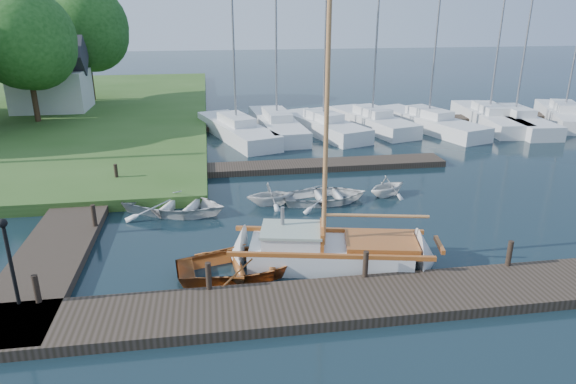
{
  "coord_description": "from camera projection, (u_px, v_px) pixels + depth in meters",
  "views": [
    {
      "loc": [
        -2.74,
        -17.72,
        7.74
      ],
      "look_at": [
        0.0,
        0.0,
        1.2
      ],
      "focal_mm": 32.0,
      "sensor_mm": 36.0,
      "label": 1
    }
  ],
  "objects": [
    {
      "name": "marina_boat_3",
      "position": [
        372.0,
        120.0,
        34.07
      ],
      "size": [
        4.2,
        8.23,
        12.6
      ],
      "rotation": [
        0.0,
        0.0,
        1.84
      ],
      "color": "silver",
      "rests_on": "ground"
    },
    {
      "name": "pontoon",
      "position": [
        395.0,
        121.0,
        35.73
      ],
      "size": [
        30.0,
        1.6,
        0.3
      ],
      "primitive_type": "cube",
      "color": "#2D241A",
      "rests_on": "ground"
    },
    {
      "name": "marina_boat_5",
      "position": [
        489.0,
        117.0,
        35.1
      ],
      "size": [
        3.22,
        9.18,
        11.32
      ],
      "rotation": [
        0.0,
        0.0,
        1.46
      ],
      "color": "silver",
      "rests_on": "ground"
    },
    {
      "name": "mooring_post_5",
      "position": [
        116.0,
        173.0,
        22.89
      ],
      "size": [
        0.16,
        0.16,
        0.8
      ],
      "primitive_type": "cylinder",
      "color": "black",
      "rests_on": "left_dock"
    },
    {
      "name": "marina_boat_4",
      "position": [
        428.0,
        121.0,
        33.73
      ],
      "size": [
        4.91,
        9.23,
        10.19
      ],
      "rotation": [
        0.0,
        0.0,
        1.89
      ],
      "color": "silver",
      "rests_on": "ground"
    },
    {
      "name": "dinghy",
      "position": [
        247.0,
        260.0,
        15.61
      ],
      "size": [
        4.51,
        3.44,
        0.87
      ],
      "primitive_type": "imported",
      "rotation": [
        0.0,
        0.0,
        1.68
      ],
      "color": "#9C4119",
      "rests_on": "ground"
    },
    {
      "name": "tender_b",
      "position": [
        271.0,
        193.0,
        20.99
      ],
      "size": [
        2.11,
        1.86,
        1.05
      ],
      "primitive_type": "imported",
      "rotation": [
        0.0,
        0.0,
        1.65
      ],
      "color": "silver",
      "rests_on": "ground"
    },
    {
      "name": "marina_boat_6",
      "position": [
        514.0,
        119.0,
        34.32
      ],
      "size": [
        2.73,
        8.44,
        10.61
      ],
      "rotation": [
        0.0,
        0.0,
        1.51
      ],
      "color": "silver",
      "rests_on": "ground"
    },
    {
      "name": "far_dock",
      "position": [
        308.0,
        166.0,
        25.76
      ],
      "size": [
        14.0,
        1.6,
        0.3
      ],
      "primitive_type": "cube",
      "color": "#2D241A",
      "rests_on": "ground"
    },
    {
      "name": "marina_boat_7",
      "position": [
        564.0,
        114.0,
        35.8
      ],
      "size": [
        5.2,
        8.61,
        12.85
      ],
      "rotation": [
        0.0,
        0.0,
        1.18
      ],
      "color": "silver",
      "rests_on": "ground"
    },
    {
      "name": "tree_3",
      "position": [
        25.0,
        38.0,
        32.25
      ],
      "size": [
        6.41,
        6.38,
        8.74
      ],
      "color": "#332114",
      "rests_on": "shore"
    },
    {
      "name": "mooring_post_3",
      "position": [
        509.0,
        253.0,
        15.47
      ],
      "size": [
        0.16,
        0.16,
        0.8
      ],
      "primitive_type": "cylinder",
      "color": "black",
      "rests_on": "near_dock"
    },
    {
      "name": "mooring_post_0",
      "position": [
        37.0,
        289.0,
        13.54
      ],
      "size": [
        0.16,
        0.16,
        0.8
      ],
      "primitive_type": "cylinder",
      "color": "black",
      "rests_on": "near_dock"
    },
    {
      "name": "sailboat",
      "position": [
        335.0,
        254.0,
        16.21
      ],
      "size": [
        7.4,
        3.37,
        9.83
      ],
      "rotation": [
        0.0,
        0.0,
        -0.2
      ],
      "color": "silver",
      "rests_on": "ground"
    },
    {
      "name": "marina_boat_0",
      "position": [
        236.0,
        129.0,
        31.7
      ],
      "size": [
        4.82,
        9.14,
        10.36
      ],
      "rotation": [
        0.0,
        0.0,
        1.88
      ],
      "color": "silver",
      "rests_on": "ground"
    },
    {
      "name": "left_dock",
      "position": [
        79.0,
        210.0,
        20.15
      ],
      "size": [
        2.2,
        18.0,
        0.3
      ],
      "primitive_type": "cube",
      "color": "#2D241A",
      "rests_on": "ground"
    },
    {
      "name": "tender_a",
      "position": [
        175.0,
        202.0,
        20.22
      ],
      "size": [
        4.92,
        4.29,
        0.85
      ],
      "primitive_type": "imported",
      "rotation": [
        0.0,
        0.0,
        1.18
      ],
      "color": "silver",
      "rests_on": "ground"
    },
    {
      "name": "marina_boat_2",
      "position": [
        323.0,
        124.0,
        32.76
      ],
      "size": [
        4.68,
        8.17,
        11.34
      ],
      "rotation": [
        0.0,
        0.0,
        1.91
      ],
      "color": "silver",
      "rests_on": "ground"
    },
    {
      "name": "tree_7",
      "position": [
        84.0,
        26.0,
        39.83
      ],
      "size": [
        6.83,
        6.83,
        9.38
      ],
      "color": "#332114",
      "rests_on": "shore"
    },
    {
      "name": "mooring_post_4",
      "position": [
        94.0,
        215.0,
        18.25
      ],
      "size": [
        0.16,
        0.16,
        0.8
      ],
      "primitive_type": "cylinder",
      "color": "black",
      "rests_on": "left_dock"
    },
    {
      "name": "lamp_post",
      "position": [
        8.0,
        250.0,
        13.06
      ],
      "size": [
        0.24,
        0.24,
        2.44
      ],
      "color": "black",
      "rests_on": "near_dock"
    },
    {
      "name": "house_c",
      "position": [
        50.0,
        81.0,
        37.02
      ],
      "size": [
        5.25,
        4.0,
        5.28
      ],
      "color": "silver",
      "rests_on": "shore"
    },
    {
      "name": "near_dock",
      "position": [
        322.0,
        303.0,
        13.87
      ],
      "size": [
        18.0,
        2.2,
        0.3
      ],
      "primitive_type": "cube",
      "color": "#2D241A",
      "rests_on": "ground"
    },
    {
      "name": "mooring_post_2",
      "position": [
        366.0,
        264.0,
        14.83
      ],
      "size": [
        0.16,
        0.16,
        0.8
      ],
      "primitive_type": "cylinder",
      "color": "black",
      "rests_on": "near_dock"
    },
    {
      "name": "ground",
      "position": [
        288.0,
        222.0,
        19.49
      ],
      "size": [
        160.0,
        160.0,
        0.0
      ],
      "primitive_type": "plane",
      "color": "black",
      "rests_on": "ground"
    },
    {
      "name": "mooring_post_1",
      "position": [
        209.0,
        276.0,
        14.18
      ],
      "size": [
        0.16,
        0.16,
        0.8
      ],
      "primitive_type": "cylinder",
      "color": "black",
      "rests_on": "near_dock"
    },
    {
      "name": "marina_boat_1",
      "position": [
        277.0,
        123.0,
        33.1
      ],
      "size": [
        2.91,
        9.3,
        10.47
      ],
      "rotation": [
        0.0,
        0.0,
        1.65
      ],
      "color": "silver",
      "rests_on": "ground"
    },
    {
      "name": "tender_d",
      "position": [
        388.0,
        184.0,
        22.02
      ],
      "size": [
        2.47,
        2.36,
        1.02
      ],
      "primitive_type": "imported",
      "rotation": [
        0.0,
        0.0,
        2.04
      ],
      "color": "silver",
      "rests_on": "ground"
    },
    {
      "name": "tender_c",
      "position": [
        325.0,
        194.0,
        21.32
      ],
      "size": [
        3.68,
        2.72,
        0.73
      ],
      "primitive_type": "imported",
      "rotation": [
        0.0,
        0.0,
        1.63
      ],
      "color": "silver",
      "rests_on": "ground"
    }
  ]
}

